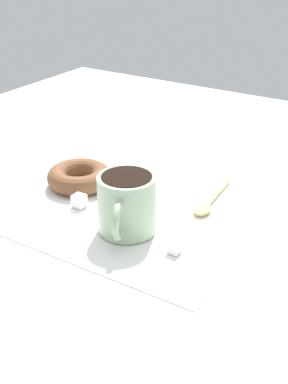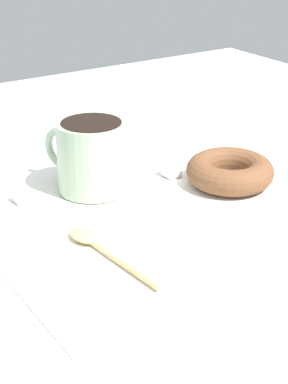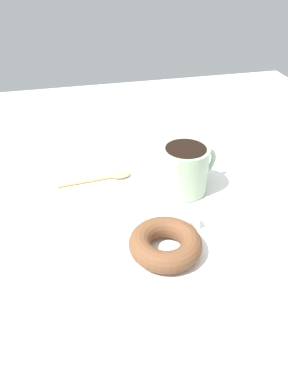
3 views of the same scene
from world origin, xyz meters
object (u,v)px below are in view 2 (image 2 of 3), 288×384
(coffee_cup, at_px, (91,155))
(spoon, at_px, (97,244))
(donut, at_px, (230,171))
(sugar_cube_extra, at_px, (172,169))
(sugar_cube, at_px, (21,195))

(coffee_cup, relative_size, spoon, 0.83)
(donut, bearing_deg, spoon, -76.87)
(coffee_cup, xyz_separation_m, sugar_cube_extra, (0.02, 0.10, -0.03))
(sugar_cube, bearing_deg, spoon, 7.69)
(donut, bearing_deg, sugar_cube, -111.44)
(donut, relative_size, spoon, 0.79)
(coffee_cup, height_order, sugar_cube_extra, coffee_cup)
(spoon, xyz_separation_m, sugar_cube_extra, (-0.10, 0.16, 0.00))
(sugar_cube, height_order, sugar_cube_extra, sugar_cube_extra)
(sugar_cube, xyz_separation_m, sugar_cube_extra, (0.03, 0.18, 0.00))
(spoon, relative_size, sugar_cube, 8.48)
(coffee_cup, bearing_deg, donut, 62.21)
(coffee_cup, height_order, donut, coffee_cup)
(donut, bearing_deg, coffee_cup, -117.79)
(coffee_cup, distance_m, spoon, 0.14)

